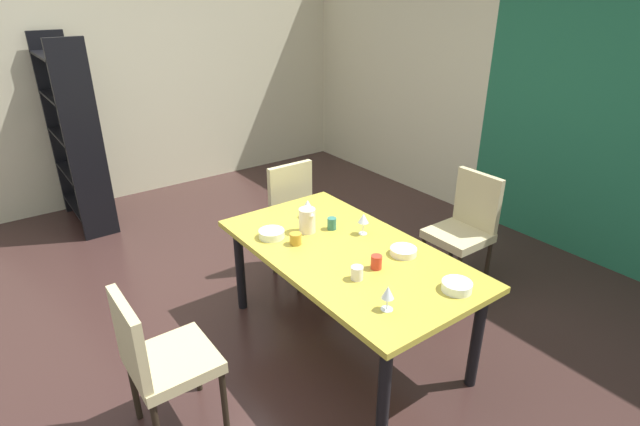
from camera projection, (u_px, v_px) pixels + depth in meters
The scene contains 19 objects.
ground_plane at pixel (253, 317), 3.87m from camera, with size 6.26×6.06×0.02m, color #321F1D.
back_panel_interior at pixel (392, 68), 6.12m from camera, with size 2.89×0.10×2.79m, color beige.
left_interior_panel at pixel (109, 77), 5.53m from camera, with size 0.10×6.06×2.79m, color beige.
dining_table at pixel (346, 261), 3.31m from camera, with size 1.81×0.97×0.75m.
chair_head_near at pixel (158, 357), 2.66m from camera, with size 0.44×0.44×0.92m.
chair_left_far at pixel (299, 216), 4.24m from camera, with size 0.45×0.44×0.97m.
chair_head_far at pixel (465, 225), 4.10m from camera, with size 0.44×0.45×0.96m.
display_shelf at pixel (74, 134), 5.00m from camera, with size 0.91×0.34×1.92m.
wine_glass_corner at pixel (388, 293), 2.64m from camera, with size 0.07×0.07×0.15m.
wine_glass_right at pixel (308, 205), 3.70m from camera, with size 0.08×0.08×0.14m.
wine_glass_south at pixel (363, 219), 3.44m from camera, with size 0.07×0.07×0.16m.
serving_bowl_left at pixel (272, 234), 3.43m from camera, with size 0.18×0.18×0.05m, color silver.
serving_bowl_west at pixel (457, 286), 2.84m from camera, with size 0.17×0.17×0.05m, color white.
serving_bowl_center at pixel (403, 251), 3.22m from camera, with size 0.17×0.17×0.05m, color white.
cup_near_window at pixel (296, 239), 3.34m from camera, with size 0.08×0.08×0.08m, color #BA8627.
cup_near_shelf at pixel (376, 262), 3.05m from camera, with size 0.07×0.07×0.09m, color red.
cup_east at pixel (332, 224), 3.54m from camera, with size 0.07×0.07×0.09m, color #2E6A5A.
cup_rear at pixel (357, 273), 2.94m from camera, with size 0.07×0.07×0.08m, color silver.
pitcher_front at pixel (307, 220), 3.49m from camera, with size 0.13×0.12×0.18m.
Camera 1 is at (2.87, -1.46, 2.34)m, focal length 28.00 mm.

